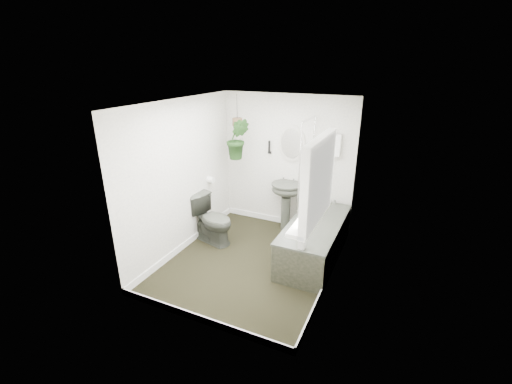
% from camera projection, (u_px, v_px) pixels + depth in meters
% --- Properties ---
extents(floor, '(2.30, 2.80, 0.02)m').
position_uv_depth(floor, '(252.00, 262.00, 5.08)').
color(floor, black).
rests_on(floor, ground).
extents(ceiling, '(2.30, 2.80, 0.02)m').
position_uv_depth(ceiling, '(251.00, 101.00, 4.25)').
color(ceiling, white).
rests_on(ceiling, ground).
extents(wall_back, '(2.30, 0.02, 2.30)m').
position_uv_depth(wall_back, '(287.00, 163.00, 5.86)').
color(wall_back, white).
rests_on(wall_back, ground).
extents(wall_front, '(2.30, 0.02, 2.30)m').
position_uv_depth(wall_front, '(192.00, 233.00, 3.47)').
color(wall_front, white).
rests_on(wall_front, ground).
extents(wall_left, '(0.02, 2.80, 2.30)m').
position_uv_depth(wall_left, '(182.00, 177.00, 5.12)').
color(wall_left, white).
rests_on(wall_left, ground).
extents(wall_right, '(0.02, 2.80, 2.30)m').
position_uv_depth(wall_right, '(336.00, 203.00, 4.21)').
color(wall_right, white).
rests_on(wall_right, ground).
extents(skirting, '(2.30, 2.80, 0.10)m').
position_uv_depth(skirting, '(252.00, 258.00, 5.06)').
color(skirting, white).
rests_on(skirting, floor).
extents(bathtub, '(0.72, 1.72, 0.58)m').
position_uv_depth(bathtub, '(315.00, 240.00, 5.09)').
color(bathtub, '#3C3F37').
rests_on(bathtub, floor).
extents(bath_screen, '(0.04, 0.72, 1.40)m').
position_uv_depth(bath_screen, '(306.00, 165.00, 5.27)').
color(bath_screen, silver).
rests_on(bath_screen, bathtub).
extents(shower_box, '(0.20, 0.10, 0.35)m').
position_uv_depth(shower_box, '(334.00, 145.00, 5.34)').
color(shower_box, white).
rests_on(shower_box, wall_back).
extents(oval_mirror, '(0.46, 0.03, 0.62)m').
position_uv_depth(oval_mirror, '(292.00, 143.00, 5.66)').
color(oval_mirror, beige).
rests_on(oval_mirror, wall_back).
extents(wall_sconce, '(0.04, 0.04, 0.22)m').
position_uv_depth(wall_sconce, '(269.00, 147.00, 5.85)').
color(wall_sconce, black).
rests_on(wall_sconce, wall_back).
extents(toilet_roll_holder, '(0.11, 0.11, 0.11)m').
position_uv_depth(toilet_roll_holder, '(211.00, 180.00, 5.78)').
color(toilet_roll_holder, white).
rests_on(toilet_roll_holder, wall_left).
extents(window_recess, '(0.08, 1.00, 0.90)m').
position_uv_depth(window_recess, '(318.00, 181.00, 3.47)').
color(window_recess, white).
rests_on(window_recess, wall_right).
extents(window_sill, '(0.18, 1.00, 0.04)m').
position_uv_depth(window_sill, '(309.00, 217.00, 3.64)').
color(window_sill, white).
rests_on(window_sill, wall_right).
extents(window_blinds, '(0.01, 0.86, 0.76)m').
position_uv_depth(window_blinds, '(314.00, 180.00, 3.48)').
color(window_blinds, white).
rests_on(window_blinds, wall_right).
extents(toilet, '(0.85, 0.62, 0.78)m').
position_uv_depth(toilet, '(212.00, 219.00, 5.52)').
color(toilet, '#3C3F37').
rests_on(toilet, floor).
extents(pedestal_sink, '(0.52, 0.45, 0.86)m').
position_uv_depth(pedestal_sink, '(286.00, 207.00, 5.89)').
color(pedestal_sink, '#3C3F37').
rests_on(pedestal_sink, floor).
extents(sill_plant, '(0.24, 0.22, 0.21)m').
position_uv_depth(sill_plant, '(316.00, 196.00, 3.86)').
color(sill_plant, black).
rests_on(sill_plant, window_sill).
extents(hanging_plant, '(0.46, 0.42, 0.68)m').
position_uv_depth(hanging_plant, '(238.00, 139.00, 5.59)').
color(hanging_plant, black).
rests_on(hanging_plant, ceiling).
extents(soap_bottle, '(0.09, 0.09, 0.18)m').
position_uv_depth(soap_bottle, '(302.00, 242.00, 4.27)').
color(soap_bottle, black).
rests_on(soap_bottle, bathtub).
extents(hanging_pot, '(0.16, 0.16, 0.12)m').
position_uv_depth(hanging_pot, '(237.00, 122.00, 5.48)').
color(hanging_pot, brown).
rests_on(hanging_pot, ceiling).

